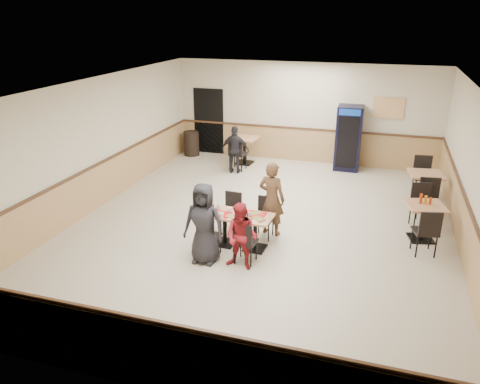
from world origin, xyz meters
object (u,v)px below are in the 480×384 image
(main_table, at_px, (240,225))
(pepsi_cooler, at_px, (348,138))
(diner_woman_left, at_px, (204,223))
(side_table_far, at_px, (424,184))
(diner_woman_right, at_px, (241,237))
(side_table_near, at_px, (424,216))
(trash_bin, at_px, (191,143))
(back_table, at_px, (245,146))
(lone_diner, at_px, (235,150))
(diner_man_opposite, at_px, (272,199))

(main_table, height_order, pepsi_cooler, pepsi_cooler)
(diner_woman_left, relative_size, side_table_far, 1.79)
(diner_woman_right, bearing_deg, pepsi_cooler, 85.48)
(diner_woman_left, height_order, pepsi_cooler, pepsi_cooler)
(main_table, xyz_separation_m, side_table_near, (3.45, 1.39, 0.06))
(pepsi_cooler, height_order, trash_bin, pepsi_cooler)
(diner_woman_left, xyz_separation_m, pepsi_cooler, (1.99, 6.38, 0.17))
(side_table_far, bearing_deg, main_table, -137.02)
(diner_woman_right, height_order, side_table_far, diner_woman_right)
(pepsi_cooler, bearing_deg, back_table, -173.39)
(lone_diner, xyz_separation_m, side_table_far, (5.05, -0.99, -0.14))
(back_table, height_order, trash_bin, back_table)
(back_table, bearing_deg, diner_woman_right, -73.64)
(side_table_far, height_order, back_table, same)
(diner_woman_left, bearing_deg, pepsi_cooler, 71.82)
(trash_bin, bearing_deg, diner_woman_left, -65.13)
(side_table_far, distance_m, trash_bin, 7.31)
(diner_man_opposite, bearing_deg, pepsi_cooler, -91.07)
(diner_man_opposite, relative_size, side_table_near, 1.80)
(diner_woman_left, distance_m, side_table_far, 5.72)
(main_table, xyz_separation_m, trash_bin, (-3.39, 5.58, -0.07))
(diner_man_opposite, height_order, side_table_near, diner_man_opposite)
(diner_woman_left, height_order, lone_diner, diner_woman_left)
(diner_woman_left, bearing_deg, trash_bin, 114.05)
(side_table_near, height_order, pepsi_cooler, pepsi_cooler)
(diner_woman_right, bearing_deg, trash_bin, 126.55)
(diner_woman_right, distance_m, back_table, 6.28)
(diner_woman_left, distance_m, diner_man_opposite, 1.75)
(diner_man_opposite, distance_m, lone_diner, 4.05)
(side_table_far, xyz_separation_m, trash_bin, (-6.94, 2.26, -0.16))
(main_table, relative_size, back_table, 1.60)
(diner_woman_right, height_order, diner_man_opposite, diner_man_opposite)
(diner_man_opposite, bearing_deg, back_table, -54.99)
(main_table, height_order, lone_diner, lone_diner)
(lone_diner, height_order, trash_bin, lone_diner)
(side_table_near, height_order, trash_bin, trash_bin)
(main_table, distance_m, trash_bin, 6.53)
(side_table_far, bearing_deg, diner_woman_right, -128.60)
(main_table, bearing_deg, diner_woman_right, -67.62)
(back_table, height_order, pepsi_cooler, pepsi_cooler)
(trash_bin, bearing_deg, pepsi_cooler, 0.50)
(diner_man_opposite, xyz_separation_m, back_table, (-1.94, 4.48, -0.24))
(main_table, xyz_separation_m, diner_woman_left, (-0.45, -0.75, 0.32))
(main_table, height_order, diner_man_opposite, diner_man_opposite)
(main_table, relative_size, lone_diner, 0.96)
(diner_woman_left, relative_size, back_table, 1.89)
(side_table_far, relative_size, trash_bin, 1.11)
(diner_woman_right, xyz_separation_m, back_table, (-1.77, 6.02, -0.09))
(diner_woman_right, bearing_deg, back_table, 113.00)
(back_table, bearing_deg, main_table, -74.13)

